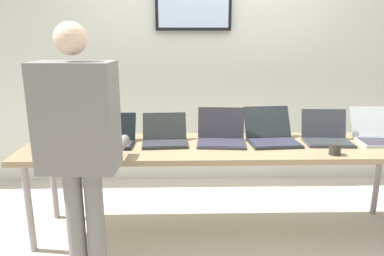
% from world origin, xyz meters
% --- Properties ---
extents(ground, '(8.00, 8.00, 0.04)m').
position_xyz_m(ground, '(0.00, 0.00, -0.02)').
color(ground, beige).
extents(back_wall, '(8.00, 0.11, 2.64)m').
position_xyz_m(back_wall, '(-0.00, 1.13, 1.33)').
color(back_wall, silver).
rests_on(back_wall, ground).
extents(workbench, '(3.01, 0.70, 0.73)m').
position_xyz_m(workbench, '(0.00, 0.00, 0.68)').
color(workbench, '#8F7956').
rests_on(workbench, ground).
extents(equipment_box, '(0.34, 0.31, 0.33)m').
position_xyz_m(equipment_box, '(-1.28, 0.16, 0.90)').
color(equipment_box, slate).
rests_on(equipment_box, workbench).
extents(laptop_station_0, '(0.37, 0.33, 0.22)m').
position_xyz_m(laptop_station_0, '(-0.85, 0.05, 0.78)').
color(laptop_station_0, black).
rests_on(laptop_station_0, workbench).
extents(laptop_station_1, '(0.36, 0.34, 0.21)m').
position_xyz_m(laptop_station_1, '(-0.44, 0.06, 0.78)').
color(laptop_station_1, '#222825').
rests_on(laptop_station_1, workbench).
extents(laptop_station_2, '(0.39, 0.33, 0.26)m').
position_xyz_m(laptop_station_2, '(0.00, 0.06, 0.79)').
color(laptop_station_2, '#33333C').
rests_on(laptop_station_2, workbench).
extents(laptop_station_3, '(0.41, 0.43, 0.25)m').
position_xyz_m(laptop_station_3, '(0.41, 0.08, 0.79)').
color(laptop_station_3, '#202627').
rests_on(laptop_station_3, workbench).
extents(laptop_station_4, '(0.37, 0.32, 0.24)m').
position_xyz_m(laptop_station_4, '(0.84, 0.06, 0.79)').
color(laptop_station_4, '#34383E').
rests_on(laptop_station_4, workbench).
extents(laptop_station_5, '(0.34, 0.41, 0.25)m').
position_xyz_m(laptop_station_5, '(1.25, 0.08, 0.79)').
color(laptop_station_5, '#AAB5B6').
rests_on(laptop_station_5, workbench).
extents(person, '(0.45, 0.60, 1.62)m').
position_xyz_m(person, '(-0.89, -0.62, 0.98)').
color(person, slate).
rests_on(person, ground).
extents(coffee_mug, '(0.08, 0.08, 0.08)m').
position_xyz_m(coffee_mug, '(0.78, -0.25, 0.77)').
color(coffee_mug, '#2C2D24').
rests_on(coffee_mug, workbench).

